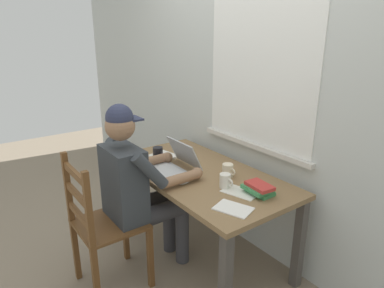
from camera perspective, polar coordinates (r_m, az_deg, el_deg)
ground_plane at (r=2.88m, az=1.20°, el=-17.58°), size 8.00×8.00×0.00m
back_wall at (r=2.66m, az=9.38°, el=9.64°), size 6.00×0.08×2.60m
desk at (r=2.57m, az=1.29°, el=-6.48°), size 1.44×0.75×0.70m
seated_person at (r=2.40m, az=-8.79°, el=-6.47°), size 0.50×0.60×1.26m
wooden_chair at (r=2.40m, az=-14.62°, el=-12.85°), size 0.42×0.42×0.96m
laptop at (r=2.56m, az=-3.11°, el=-3.28°), size 0.33×0.33×0.22m
computer_mouse at (r=2.35m, az=-1.44°, el=-6.19°), size 0.06×0.10×0.03m
coffee_mug_white at (r=2.46m, az=5.93°, el=-4.35°), size 0.12×0.08×0.09m
coffee_mug_dark at (r=2.77m, az=-5.61°, el=-1.58°), size 0.12×0.08×0.10m
coffee_mug_spare at (r=2.29m, az=5.51°, el=-6.06°), size 0.11×0.07×0.10m
book_stack_main at (r=2.24m, az=10.97°, el=-7.24°), size 0.20×0.15×0.07m
paper_pile_near_laptop at (r=2.26m, az=7.96°, el=-7.86°), size 0.26×0.20×0.00m
paper_pile_back_corner at (r=2.83m, az=-4.69°, el=-2.00°), size 0.23×0.21×0.02m
paper_pile_side at (r=2.06m, az=6.81°, el=-10.52°), size 0.25×0.21×0.01m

